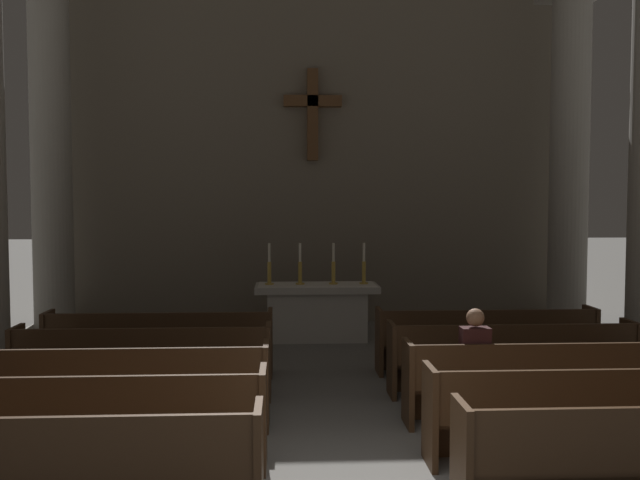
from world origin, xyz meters
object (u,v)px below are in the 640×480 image
column_right_third (569,167)px  pew_left_row_1 (50,471)px  pew_right_row_2 (592,413)px  pew_right_row_3 (546,382)px  pew_left_row_2 (92,422)px  pew_right_row_4 (512,358)px  lone_worshipper (473,363)px  pew_left_row_3 (122,388)px  pew_left_row_4 (143,363)px  candlestick_outer_right (364,271)px  pew_left_row_5 (160,344)px  candlestick_inner_left (300,271)px  candlestick_inner_right (333,271)px  pew_right_row_5 (486,340)px  altar (317,310)px  column_left_third (52,166)px  candlestick_outer_left (269,271)px

column_right_third → pew_left_row_1: bearing=-133.5°
pew_right_row_2 → pew_right_row_3: size_ratio=1.00×
pew_left_row_2 → pew_right_row_4: bearing=26.0°
pew_left_row_2 → lone_worshipper: (3.88, 1.18, 0.22)m
pew_left_row_3 → pew_left_row_4: size_ratio=1.00×
pew_left_row_1 → pew_right_row_4: 5.83m
candlestick_outer_right → lone_worshipper: (0.67, -4.73, -0.56)m
pew_left_row_4 → pew_left_row_5: 1.15m
candlestick_outer_right → pew_left_row_3: bearing=-123.9°
candlestick_inner_left → lone_worshipper: 5.10m
pew_left_row_2 → candlestick_outer_right: candlestick_outer_right is taller
pew_left_row_1 → column_right_third: 10.72m
candlestick_inner_right → lone_worshipper: 4.92m
pew_right_row_5 → altar: 3.42m
pew_right_row_3 → pew_right_row_5: same height
pew_right_row_3 → pew_left_row_2: bearing=-166.3°
pew_right_row_5 → altar: altar is taller
pew_right_row_4 → candlestick_inner_right: size_ratio=4.32×
pew_right_row_2 → candlestick_outer_right: bearing=104.3°
pew_left_row_1 → pew_left_row_4: size_ratio=1.00×
pew_right_row_4 → column_right_third: 5.46m
pew_left_row_5 → candlestick_inner_left: candlestick_inner_left is taller
pew_right_row_3 → pew_right_row_5: (0.00, 2.29, 0.00)m
candlestick_inner_left → pew_left_row_3: bearing=-113.3°
pew_left_row_4 → candlestick_outer_right: size_ratio=4.32×
pew_right_row_5 → column_right_third: size_ratio=0.50×
pew_right_row_2 → column_left_third: 9.95m
column_right_third → lone_worshipper: bearing=-122.1°
pew_left_row_1 → pew_left_row_3: bearing=90.0°
pew_right_row_3 → column_right_third: 6.36m
pew_right_row_5 → candlestick_outer_right: 3.00m
pew_right_row_2 → pew_right_row_4: bearing=90.0°
pew_left_row_5 → pew_right_row_3: (4.71, -2.29, 0.00)m
altar → candlestick_inner_left: size_ratio=2.97×
candlestick_inner_left → column_right_third: bearing=5.3°
pew_right_row_4 → candlestick_inner_left: candlestick_inner_left is taller
pew_left_row_2 → altar: altar is taller
column_right_third → column_left_third: bearing=180.0°
column_left_third → candlestick_outer_left: column_left_third is taller
column_left_third → pew_right_row_3: bearing=-36.3°
pew_left_row_5 → column_right_third: (7.15, 2.95, 2.66)m
pew_left_row_4 → candlestick_outer_left: size_ratio=4.32×
pew_right_row_2 → lone_worshipper: lone_worshipper is taller
pew_left_row_3 → pew_right_row_3: 4.71m
candlestick_outer_left → candlestick_outer_right: same height
pew_left_row_4 → pew_left_row_5: size_ratio=1.00×
pew_left_row_2 → candlestick_inner_right: (2.66, 5.92, 0.77)m
altar → candlestick_outer_left: candlestick_outer_left is taller
pew_right_row_5 → candlestick_inner_left: 3.71m
column_left_third → candlestick_outer_right: bearing=-4.8°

